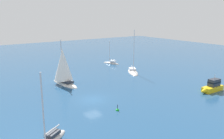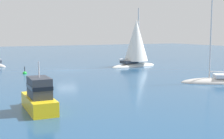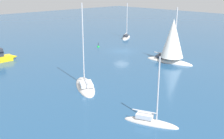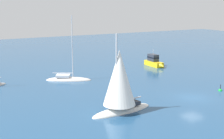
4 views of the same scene
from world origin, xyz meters
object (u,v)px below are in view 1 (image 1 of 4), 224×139
Objects in this scene: sloop at (111,63)px; sloop_1 at (63,68)px; sailboat_1 at (133,72)px; channel_buoy at (117,110)px; powerboat at (212,87)px.

sloop is 0.73× the size of sloop_1.
sailboat_1 is at bearing -100.57° from sloop_1.
sloop_1 is at bearing 3.34° from channel_buoy.
sloop_1 is at bearing -42.38° from powerboat.
sailboat_1 reaches higher than sloop.
sloop_1 is at bearing 96.27° from sloop.
sloop_1 is (-10.33, 18.30, 2.96)m from sloop.
powerboat is at bearing 38.66° from sailboat_1.
sailboat_1 reaches higher than powerboat.
powerboat is at bearing -98.33° from channel_buoy.
channel_buoy is at bearing -6.47° from powerboat.
powerboat is 18.87m from channel_buoy.
sloop is 31.83m from channel_buoy.
powerboat is 0.52× the size of sailboat_1.
sloop reaches higher than powerboat.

